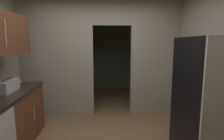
{
  "coord_description": "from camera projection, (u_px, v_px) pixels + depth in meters",
  "views": [
    {
      "loc": [
        -0.04,
        -2.39,
        1.64
      ],
      "look_at": [
        0.16,
        0.49,
        1.21
      ],
      "focal_mm": 28.99,
      "sensor_mm": 36.0,
      "label": 1
    }
  ],
  "objects": [
    {
      "name": "refrigerator",
      "position": [
        215.0,
        108.0,
        2.2
      ],
      "size": [
        0.8,
        0.79,
        1.71
      ],
      "color": "black",
      "rests_on": "ground"
    },
    {
      "name": "kitchen_partition",
      "position": [
        99.0,
        53.0,
        4.07
      ],
      "size": [
        3.59,
        0.12,
        2.69
      ],
      "color": "#9E998C",
      "rests_on": "ground"
    },
    {
      "name": "boombox",
      "position": [
        7.0,
        86.0,
        2.73
      ],
      "size": [
        0.19,
        0.43,
        0.2
      ],
      "color": "#B2B2B7",
      "rests_on": "lower_cabinet_run"
    },
    {
      "name": "lower_cabinet_run",
      "position": [
        0.0,
        127.0,
        2.57
      ],
      "size": [
        0.67,
        1.94,
        0.91
      ],
      "color": "brown",
      "rests_on": "ground"
    },
    {
      "name": "book_stack",
      "position": [
        16.0,
        84.0,
        3.05
      ],
      "size": [
        0.15,
        0.17,
        0.09
      ],
      "color": "gold",
      "rests_on": "lower_cabinet_run"
    },
    {
      "name": "adjoining_room_shell",
      "position": [
        101.0,
        53.0,
        5.76
      ],
      "size": [
        3.59,
        2.42,
        2.69
      ],
      "color": "slate",
      "rests_on": "ground"
    }
  ]
}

